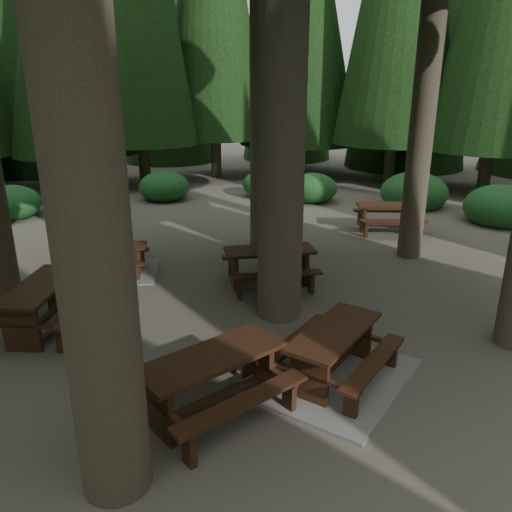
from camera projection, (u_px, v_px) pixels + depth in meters
name	position (u px, v px, depth m)	size (l,w,h in m)	color
ground	(245.00, 326.00, 9.28)	(80.00, 80.00, 0.00)	#524B42
picnic_table_a	(333.00, 361.00, 7.53)	(3.12, 2.99, 0.82)	gray
picnic_table_b	(42.00, 299.00, 8.98)	(2.39, 2.56, 0.88)	black
picnic_table_c	(113.00, 264.00, 11.78)	(2.48, 2.25, 0.70)	gray
picnic_table_d	(389.00, 213.00, 15.11)	(2.45, 2.28, 0.85)	black
picnic_table_e	(212.00, 374.00, 6.67)	(2.36, 2.10, 0.87)	black
picnic_table_f	(269.00, 261.00, 11.01)	(2.25, 1.97, 0.84)	black
shrub_ring	(263.00, 286.00, 10.07)	(23.86, 24.64, 1.49)	#1A4E1D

